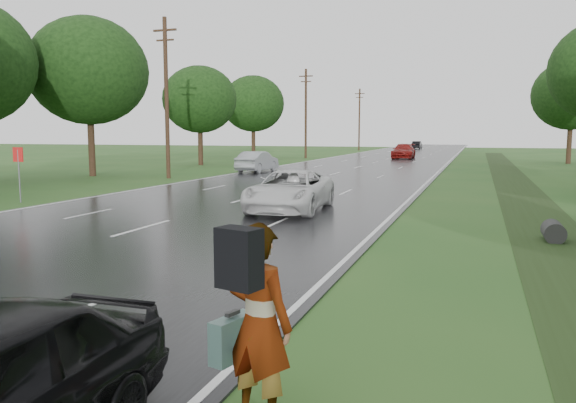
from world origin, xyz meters
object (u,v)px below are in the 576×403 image
(road_sign, at_px, (18,163))
(pedestrian, at_px, (256,321))
(white_pickup, at_px, (290,191))
(silver_sedan, at_px, (257,162))

(road_sign, relative_size, pedestrian, 1.13)
(white_pickup, relative_size, silver_sedan, 1.17)
(road_sign, distance_m, silver_sedan, 19.95)
(silver_sedan, bearing_deg, road_sign, 83.93)
(pedestrian, height_order, white_pickup, pedestrian)
(pedestrian, distance_m, white_pickup, 15.16)
(road_sign, bearing_deg, white_pickup, 5.25)
(white_pickup, distance_m, silver_sedan, 20.66)
(white_pickup, bearing_deg, road_sign, -178.00)
(white_pickup, bearing_deg, silver_sedan, 111.96)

